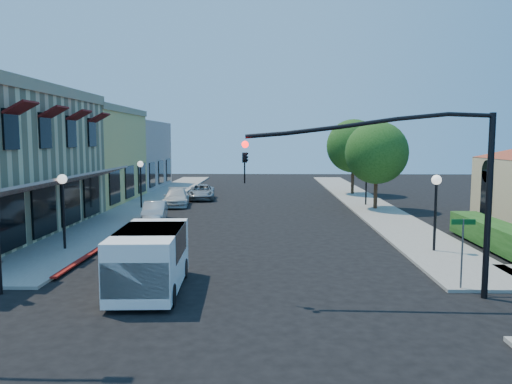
{
  "coord_description": "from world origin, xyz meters",
  "views": [
    {
      "loc": [
        0.94,
        -14.5,
        5.16
      ],
      "look_at": [
        0.34,
        9.69,
        2.6
      ],
      "focal_mm": 35.0,
      "sensor_mm": 36.0,
      "label": 1
    }
  ],
  "objects_px": {
    "street_tree_b": "(353,146)",
    "signal_mast_arm": "(422,173)",
    "lamppost_left_near": "(63,192)",
    "white_van": "(149,256)",
    "lamppost_left_far": "(141,172)",
    "lamppost_right_far": "(366,171)",
    "parked_car_d": "(202,192)",
    "parked_car_a": "(145,234)",
    "street_tree_a": "(376,153)",
    "lamppost_right_near": "(436,193)",
    "parked_car_c": "(176,198)",
    "parked_car_b": "(155,212)",
    "street_name_sign": "(463,242)"
  },
  "relations": [
    {
      "from": "street_tree_b",
      "to": "street_name_sign",
      "type": "height_order",
      "value": "street_tree_b"
    },
    {
      "from": "street_tree_b",
      "to": "signal_mast_arm",
      "type": "bearing_deg",
      "value": -95.51
    },
    {
      "from": "street_name_sign",
      "to": "lamppost_right_far",
      "type": "relative_size",
      "value": 0.7
    },
    {
      "from": "signal_mast_arm",
      "to": "street_tree_a",
      "type": "bearing_deg",
      "value": 81.83
    },
    {
      "from": "street_tree_a",
      "to": "lamppost_right_far",
      "type": "height_order",
      "value": "street_tree_a"
    },
    {
      "from": "parked_car_d",
      "to": "white_van",
      "type": "bearing_deg",
      "value": -91.7
    },
    {
      "from": "signal_mast_arm",
      "to": "parked_car_c",
      "type": "xyz_separation_m",
      "value": [
        -12.06,
        22.24,
        -3.43
      ]
    },
    {
      "from": "signal_mast_arm",
      "to": "parked_car_a",
      "type": "height_order",
      "value": "signal_mast_arm"
    },
    {
      "from": "street_tree_a",
      "to": "parked_car_a",
      "type": "relative_size",
      "value": 1.85
    },
    {
      "from": "street_tree_b",
      "to": "lamppost_right_far",
      "type": "distance_m",
      "value": 8.21
    },
    {
      "from": "street_name_sign",
      "to": "lamppost_right_near",
      "type": "distance_m",
      "value": 5.98
    },
    {
      "from": "street_tree_b",
      "to": "street_name_sign",
      "type": "bearing_deg",
      "value": -92.5
    },
    {
      "from": "lamppost_right_far",
      "to": "street_tree_b",
      "type": "bearing_deg",
      "value": 87.85
    },
    {
      "from": "parked_car_c",
      "to": "signal_mast_arm",
      "type": "bearing_deg",
      "value": -67.8
    },
    {
      "from": "lamppost_left_far",
      "to": "white_van",
      "type": "distance_m",
      "value": 20.82
    },
    {
      "from": "lamppost_left_near",
      "to": "lamppost_right_near",
      "type": "bearing_deg",
      "value": 0.0
    },
    {
      "from": "street_tree_a",
      "to": "signal_mast_arm",
      "type": "relative_size",
      "value": 0.81
    },
    {
      "from": "street_tree_a",
      "to": "lamppost_left_near",
      "type": "height_order",
      "value": "street_tree_a"
    },
    {
      "from": "parked_car_d",
      "to": "parked_car_a",
      "type": "bearing_deg",
      "value": -96.13
    },
    {
      "from": "lamppost_right_far",
      "to": "parked_car_d",
      "type": "relative_size",
      "value": 0.78
    },
    {
      "from": "lamppost_left_near",
      "to": "parked_car_c",
      "type": "distance_m",
      "value": 16.04
    },
    {
      "from": "lamppost_right_far",
      "to": "parked_car_b",
      "type": "distance_m",
      "value": 16.7
    },
    {
      "from": "lamppost_left_near",
      "to": "white_van",
      "type": "bearing_deg",
      "value": -48.16
    },
    {
      "from": "lamppost_right_far",
      "to": "white_van",
      "type": "height_order",
      "value": "lamppost_right_far"
    },
    {
      "from": "signal_mast_arm",
      "to": "white_van",
      "type": "height_order",
      "value": "signal_mast_arm"
    },
    {
      "from": "lamppost_right_near",
      "to": "parked_car_a",
      "type": "distance_m",
      "value": 13.73
    },
    {
      "from": "white_van",
      "to": "parked_car_a",
      "type": "bearing_deg",
      "value": 105.22
    },
    {
      "from": "street_tree_a",
      "to": "parked_car_b",
      "type": "distance_m",
      "value": 16.42
    },
    {
      "from": "white_van",
      "to": "parked_car_c",
      "type": "xyz_separation_m",
      "value": [
        -3.12,
        21.78,
        -0.57
      ]
    },
    {
      "from": "lamppost_left_near",
      "to": "parked_car_b",
      "type": "relative_size",
      "value": 0.93
    },
    {
      "from": "street_tree_b",
      "to": "lamppost_right_near",
      "type": "distance_m",
      "value": 24.07
    },
    {
      "from": "lamppost_left_far",
      "to": "lamppost_right_far",
      "type": "relative_size",
      "value": 1.0
    },
    {
      "from": "lamppost_right_far",
      "to": "parked_car_a",
      "type": "xyz_separation_m",
      "value": [
        -13.52,
        -14.93,
        -2.14
      ]
    },
    {
      "from": "signal_mast_arm",
      "to": "street_name_sign",
      "type": "height_order",
      "value": "signal_mast_arm"
    },
    {
      "from": "lamppost_left_far",
      "to": "parked_car_a",
      "type": "bearing_deg",
      "value": -74.93
    },
    {
      "from": "signal_mast_arm",
      "to": "white_van",
      "type": "xyz_separation_m",
      "value": [
        -8.94,
        0.45,
        -2.86
      ]
    },
    {
      "from": "lamppost_right_far",
      "to": "parked_car_a",
      "type": "height_order",
      "value": "lamppost_right_far"
    },
    {
      "from": "lamppost_right_near",
      "to": "parked_car_c",
      "type": "distance_m",
      "value": 21.63
    },
    {
      "from": "white_van",
      "to": "lamppost_right_far",
      "type": "bearing_deg",
      "value": 62.29
    },
    {
      "from": "street_tree_a",
      "to": "signal_mast_arm",
      "type": "height_order",
      "value": "street_tree_a"
    },
    {
      "from": "signal_mast_arm",
      "to": "parked_car_d",
      "type": "xyz_separation_m",
      "value": [
        -10.66,
        26.55,
        -3.45
      ]
    },
    {
      "from": "parked_car_a",
      "to": "parked_car_d",
      "type": "height_order",
      "value": "parked_car_d"
    },
    {
      "from": "signal_mast_arm",
      "to": "street_name_sign",
      "type": "distance_m",
      "value": 2.98
    },
    {
      "from": "street_tree_a",
      "to": "lamppost_left_near",
      "type": "bearing_deg",
      "value": -141.02
    },
    {
      "from": "lamppost_left_near",
      "to": "signal_mast_arm",
      "type": "bearing_deg",
      "value": -24.37
    },
    {
      "from": "signal_mast_arm",
      "to": "street_tree_b",
      "type": "bearing_deg",
      "value": 84.49
    },
    {
      "from": "lamppost_left_far",
      "to": "parked_car_a",
      "type": "relative_size",
      "value": 1.02
    },
    {
      "from": "parked_car_c",
      "to": "parked_car_d",
      "type": "bearing_deg",
      "value": 65.76
    },
    {
      "from": "lamppost_right_near",
      "to": "signal_mast_arm",
      "type": "bearing_deg",
      "value": -112.12
    },
    {
      "from": "lamppost_left_far",
      "to": "parked_car_c",
      "type": "bearing_deg",
      "value": 37.01
    }
  ]
}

